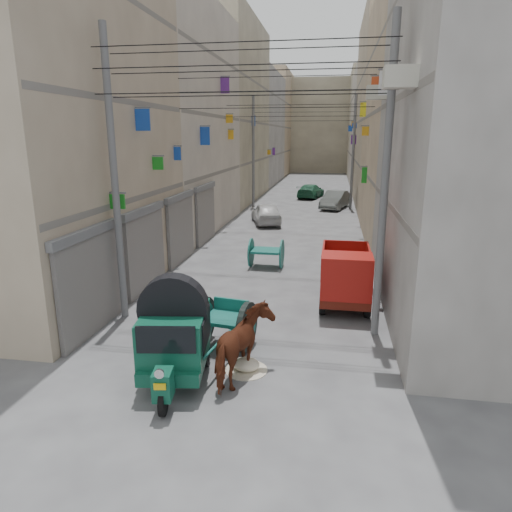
% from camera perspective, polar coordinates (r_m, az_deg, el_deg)
% --- Properties ---
extents(ground, '(140.00, 140.00, 0.00)m').
position_cam_1_polar(ground, '(8.12, -10.52, -25.15)').
color(ground, '#464548').
rests_on(ground, ground).
extents(building_row_left, '(8.00, 62.00, 14.00)m').
position_cam_1_polar(building_row_left, '(41.26, -5.09, 16.52)').
color(building_row_left, tan).
rests_on(building_row_left, ground).
extents(building_row_right, '(8.00, 62.00, 14.00)m').
position_cam_1_polar(building_row_right, '(40.34, 18.42, 15.90)').
color(building_row_right, '#A49F9A').
rests_on(building_row_right, ground).
extents(end_cap_building, '(22.00, 10.00, 13.00)m').
position_cam_1_polar(end_cap_building, '(71.85, 8.08, 15.72)').
color(end_cap_building, '#B6AB8F').
rests_on(end_cap_building, ground).
extents(shutters_left, '(0.18, 14.40, 2.88)m').
position_cam_1_polar(shutters_left, '(17.73, -11.29, 2.50)').
color(shutters_left, '#46464B').
rests_on(shutters_left, ground).
extents(signboards, '(8.22, 40.52, 5.67)m').
position_cam_1_polar(signboards, '(27.61, 4.82, 11.11)').
color(signboards, '#1741A3').
rests_on(signboards, ground).
extents(ac_units, '(0.70, 6.55, 3.35)m').
position_cam_1_polar(ac_units, '(13.71, 16.38, 23.69)').
color(ac_units, beige).
rests_on(ac_units, ground).
extents(utility_poles, '(7.40, 22.20, 8.00)m').
position_cam_1_polar(utility_poles, '(22.95, 3.84, 11.82)').
color(utility_poles, '#5E5E60').
rests_on(utility_poles, ground).
extents(overhead_cables, '(7.40, 22.52, 1.12)m').
position_cam_1_polar(overhead_cables, '(20.39, 3.19, 19.23)').
color(overhead_cables, black).
rests_on(overhead_cables, ground).
extents(auto_rickshaw, '(1.74, 2.66, 1.82)m').
position_cam_1_polar(auto_rickshaw, '(10.06, -10.14, -9.59)').
color(auto_rickshaw, black).
rests_on(auto_rickshaw, ground).
extents(tonga_cart, '(1.49, 2.92, 1.26)m').
position_cam_1_polar(tonga_cart, '(11.52, -3.95, -8.38)').
color(tonga_cart, black).
rests_on(tonga_cart, ground).
extents(mini_truck, '(1.53, 3.34, 1.88)m').
position_cam_1_polar(mini_truck, '(14.30, 11.11, -2.92)').
color(mini_truck, black).
rests_on(mini_truck, ground).
extents(second_cart, '(1.35, 1.21, 1.17)m').
position_cam_1_polar(second_cart, '(18.42, 1.30, 0.47)').
color(second_cart, '#155D53').
rests_on(second_cart, ground).
extents(feed_sack, '(0.61, 0.49, 0.30)m').
position_cam_1_polar(feed_sack, '(10.66, -1.23, -13.38)').
color(feed_sack, beige).
rests_on(feed_sack, ground).
extents(horse, '(1.21, 2.02, 1.59)m').
position_cam_1_polar(horse, '(9.99, -1.56, -11.26)').
color(horse, brown).
rests_on(horse, ground).
extents(distant_car_white, '(2.50, 4.03, 1.28)m').
position_cam_1_polar(distant_car_white, '(27.71, 1.26, 5.36)').
color(distant_car_white, silver).
rests_on(distant_car_white, ground).
extents(distant_car_grey, '(2.31, 4.11, 1.28)m').
position_cam_1_polar(distant_car_grey, '(34.09, 9.86, 6.93)').
color(distant_car_grey, '#4C504E').
rests_on(distant_car_grey, ground).
extents(distant_car_green, '(2.43, 4.27, 1.16)m').
position_cam_1_polar(distant_car_green, '(39.85, 6.85, 8.07)').
color(distant_car_green, '#1E5A3C').
rests_on(distant_car_green, ground).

